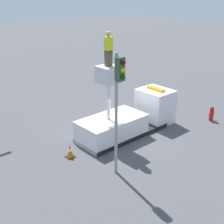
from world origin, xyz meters
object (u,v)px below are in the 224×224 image
at_px(fire_hydrant, 212,114).
at_px(traffic_cone_rear, 70,151).
at_px(traffic_light_pole, 118,92).
at_px(bucket_truck, 129,118).
at_px(worker, 108,49).

relative_size(fire_hydrant, traffic_cone_rear, 1.35).
bearing_deg(fire_hydrant, traffic_light_pole, -176.66).
relative_size(traffic_light_pole, fire_hydrant, 5.79).
height_order(traffic_light_pole, traffic_cone_rear, traffic_light_pole).
relative_size(bucket_truck, traffic_light_pole, 1.15).
bearing_deg(worker, bucket_truck, 0.00).
height_order(worker, fire_hydrant, worker).
bearing_deg(fire_hydrant, worker, 161.06).
bearing_deg(bucket_truck, traffic_cone_rear, -178.46).
distance_m(bucket_truck, traffic_cone_rear, 4.40).
relative_size(traffic_light_pole, traffic_cone_rear, 7.84).
distance_m(worker, traffic_light_pole, 3.65).
distance_m(worker, fire_hydrant, 8.63).
bearing_deg(traffic_light_pole, traffic_cone_rear, 106.66).
height_order(worker, traffic_cone_rear, worker).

